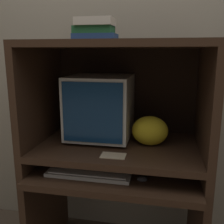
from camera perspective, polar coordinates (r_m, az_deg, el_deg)
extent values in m
cube|color=gray|center=(1.86, 3.48, 11.75)|extent=(6.00, 0.06, 2.60)
cube|color=#382316|center=(1.93, -13.87, -18.79)|extent=(0.04, 0.62, 0.67)
cube|color=#382316|center=(1.79, 17.94, -21.70)|extent=(0.04, 0.62, 0.67)
cube|color=#382316|center=(1.48, 0.09, -14.50)|extent=(0.93, 0.36, 0.04)
cube|color=#382316|center=(1.75, -14.58, -7.57)|extent=(0.04, 0.62, 0.12)
cube|color=#382316|center=(1.60, 18.94, -9.81)|extent=(0.04, 0.62, 0.12)
cube|color=#382316|center=(1.59, 1.38, -7.53)|extent=(0.93, 0.62, 0.04)
cube|color=#382316|center=(1.66, -15.29, 4.17)|extent=(0.04, 0.62, 0.60)
cube|color=#382316|center=(1.51, 19.94, 2.98)|extent=(0.04, 0.62, 0.60)
cube|color=#382316|center=(1.49, 1.51, 14.46)|extent=(0.93, 0.62, 0.04)
cube|color=black|center=(1.80, 3.08, 5.25)|extent=(0.93, 0.01, 0.60)
cylinder|color=beige|center=(1.69, -2.46, -5.35)|extent=(0.21, 0.21, 0.02)
cube|color=beige|center=(1.63, -2.53, 1.29)|extent=(0.38, 0.38, 0.38)
cube|color=navy|center=(1.45, -4.31, -0.20)|extent=(0.34, 0.01, 0.34)
cube|color=beige|center=(1.48, -5.14, -13.27)|extent=(0.47, 0.13, 0.02)
cube|color=silver|center=(1.48, -5.15, -12.82)|extent=(0.43, 0.10, 0.01)
ellipsoid|color=#28282B|center=(1.43, 6.55, -14.26)|extent=(0.06, 0.04, 0.03)
ellipsoid|color=gold|center=(1.56, 8.26, -4.05)|extent=(0.21, 0.16, 0.17)
cube|color=navy|center=(1.46, -3.63, 15.91)|extent=(0.23, 0.14, 0.04)
cube|color=#236638|center=(1.46, -3.95, 17.39)|extent=(0.20, 0.14, 0.04)
cube|color=beige|center=(1.45, -3.64, 18.98)|extent=(0.19, 0.15, 0.04)
cube|color=#CCB28C|center=(1.41, 0.27, -9.48)|extent=(0.13, 0.09, 0.00)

